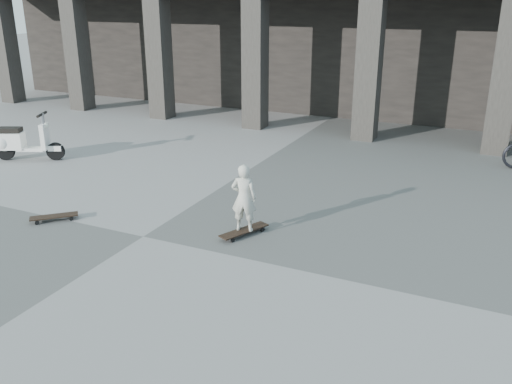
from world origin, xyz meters
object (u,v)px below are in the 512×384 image
at_px(longboard, 244,231).
at_px(scooter, 17,142).
at_px(child, 244,198).
at_px(skateboard_spare, 54,217).

relative_size(longboard, scooter, 0.60).
xyz_separation_m(longboard, scooter, (-7.35, 1.75, 0.41)).
height_order(longboard, scooter, scooter).
xyz_separation_m(longboard, child, (0.00, 0.00, 0.63)).
relative_size(longboard, child, 0.82).
bearing_deg(longboard, child, -39.51).
relative_size(skateboard_spare, scooter, 0.47).
distance_m(longboard, scooter, 7.57).
bearing_deg(scooter, longboard, -37.95).
xyz_separation_m(longboard, skateboard_spare, (-3.54, -0.93, 0.00)).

